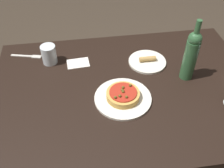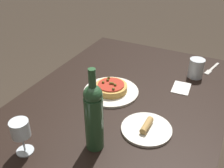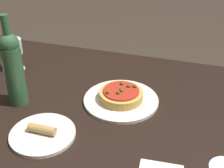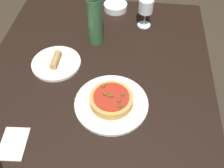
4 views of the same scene
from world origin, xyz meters
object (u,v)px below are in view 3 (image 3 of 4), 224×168
Objects in this scene: side_plate at (43,134)px; wine_glass at (14,48)px; dining_table at (106,130)px; wine_bottle at (13,67)px; pizza at (121,95)px; dinner_plate at (121,100)px.

wine_glass is at bearing 131.01° from side_plate.
wine_bottle reaches higher than dining_table.
wine_bottle is (0.14, -0.22, 0.04)m from wine_glass.
side_plate is at bearing -39.97° from wine_bottle.
dining_table is 4.06× the size of wine_bottle.
pizza is at bearing 54.28° from side_plate.
dining_table is at bearing 6.81° from wine_bottle.
wine_bottle is 0.26m from side_plate.
wine_bottle reaches higher than side_plate.
dining_table is 0.40m from wine_bottle.
pizza is at bearing 71.65° from dinner_plate.
pizza is (0.00, 0.00, 0.02)m from dinner_plate.
pizza is 0.48× the size of wine_bottle.
wine_glass is at bearing 168.19° from pizza.
wine_bottle is (-0.33, -0.04, 0.23)m from dining_table.
pizza is at bearing 17.67° from wine_bottle.
dining_table is 0.26m from side_plate.
pizza is 0.77× the size of side_plate.
wine_bottle is (-0.36, -0.11, 0.14)m from dinner_plate.
pizza is 0.40m from wine_bottle.
dining_table is 8.45× the size of pizza.
wine_glass is (-0.47, 0.18, 0.19)m from dining_table.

